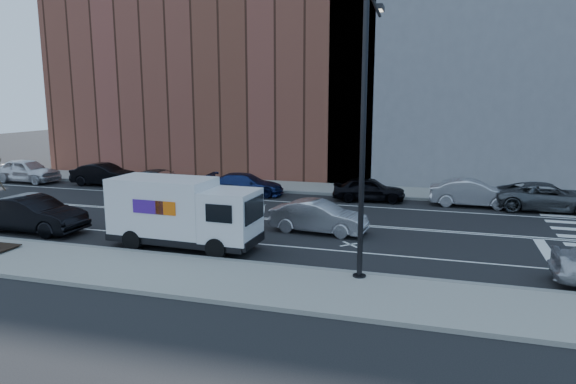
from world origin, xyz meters
The scene contains 18 objects.
ground centered at (0.00, 0.00, 0.00)m, with size 120.00×120.00×0.00m, color black.
sidewalk_near centered at (0.00, -8.80, 0.07)m, with size 44.00×3.60×0.15m, color gray.
sidewalk_far centered at (0.00, 8.80, 0.07)m, with size 44.00×3.60×0.15m, color gray.
curb_near centered at (0.00, -7.00, 0.08)m, with size 44.00×0.25×0.17m, color gray.
curb_far centered at (0.00, 7.00, 0.08)m, with size 44.00×0.25×0.17m, color gray.
road_markings centered at (0.00, 0.00, 0.00)m, with size 40.00×8.60×0.01m, color white, non-canonical shape.
bldg_brick centered at (-8.00, 15.60, 11.00)m, with size 26.00×10.00×22.00m, color brown.
streetlight centered at (7.00, -6.91, 5.08)m, with size 0.44×4.02×9.34m.
fedex_van centered at (-0.41, -5.60, 1.47)m, with size 6.21×2.36×2.81m.
far_parked_a centered at (-18.76, 5.71, 0.83)m, with size 1.97×4.90×1.67m, color silver.
far_parked_b centered at (-12.61, 6.08, 0.76)m, with size 1.60×4.59×1.51m, color black.
far_parked_c centered at (-8.00, 5.69, 0.66)m, with size 2.20×4.76×1.32m, color #4F5357.
far_parked_d centered at (-2.05, 5.58, 0.68)m, with size 1.90×4.66×1.35m, color navy.
far_parked_e centered at (5.49, 5.92, 0.71)m, with size 1.68×4.17×1.42m, color black.
far_parked_f centered at (11.20, 6.09, 0.75)m, with size 1.59×4.56×1.50m, color #BCBBC1.
far_parked_g centered at (14.98, 6.10, 0.74)m, with size 2.47×5.35×1.49m, color #46494D.
driving_sedan centered at (4.29, -1.75, 0.72)m, with size 1.51×4.34×1.43m, color #B8B7BC.
near_parked_rear_a centered at (-8.09, -5.37, 0.82)m, with size 1.74×4.98×1.64m, color black.
Camera 1 is at (9.36, -23.63, 6.04)m, focal length 32.00 mm.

